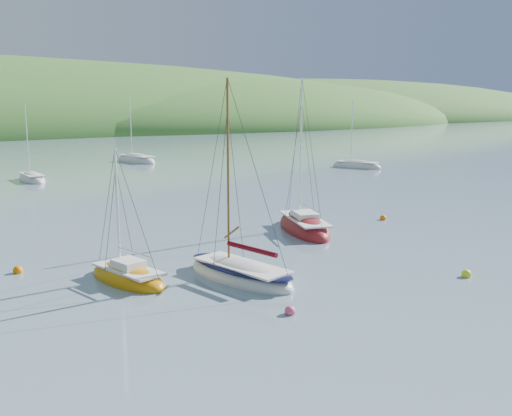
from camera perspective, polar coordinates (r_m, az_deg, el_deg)
ground at (r=26.77m, az=11.37°, el=-7.83°), size 700.00×700.00×0.00m
daysailer_white at (r=27.51m, az=-1.59°, el=-6.61°), size 3.47×6.91×10.15m
sloop_red at (r=37.60m, az=4.81°, el=-1.99°), size 5.02×7.67×10.75m
sailboat_yellow at (r=27.83m, az=-12.69°, el=-6.80°), size 2.98×5.44×6.83m
distant_sloop_a at (r=65.88m, az=-21.49°, el=2.67°), size 2.22×6.28×8.97m
distant_sloop_b at (r=82.48m, az=-11.90°, el=4.64°), size 4.24×8.53×11.64m
distant_sloop_d at (r=74.90m, az=10.02°, el=4.11°), size 4.63×7.02×9.46m
mooring_buoys at (r=30.04m, az=3.64°, el=-5.36°), size 25.10×13.71×0.48m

